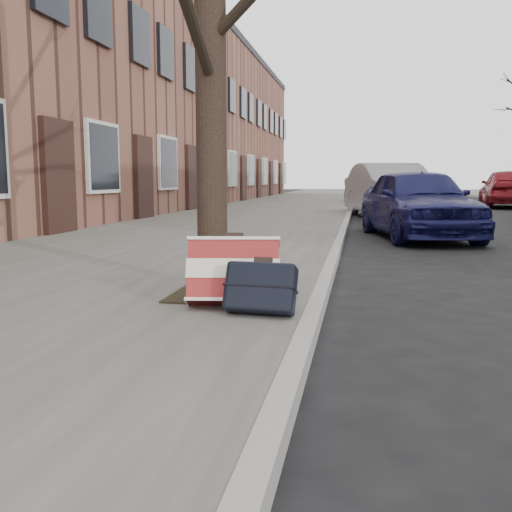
% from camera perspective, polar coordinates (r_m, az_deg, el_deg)
% --- Properties ---
extents(near_sidewalk, '(5.00, 70.00, 0.12)m').
position_cam_1_polar(near_sidewalk, '(18.51, 1.79, 4.58)').
color(near_sidewalk, slate).
rests_on(near_sidewalk, ground).
extents(house_near, '(6.80, 40.00, 7.00)m').
position_cam_1_polar(house_near, '(21.27, -14.15, 14.04)').
color(house_near, brown).
rests_on(house_near, ground).
extents(dirt_patch, '(0.85, 0.85, 0.02)m').
position_cam_1_polar(dirt_patch, '(4.69, -3.01, -3.77)').
color(dirt_patch, black).
rests_on(dirt_patch, near_sidewalk).
extents(suitcase_red, '(0.72, 0.46, 0.51)m').
position_cam_1_polar(suitcase_red, '(4.21, -2.25, -1.62)').
color(suitcase_red, maroon).
rests_on(suitcase_red, near_sidewalk).
extents(suitcase_navy, '(0.52, 0.33, 0.39)m').
position_cam_1_polar(suitcase_navy, '(3.96, 0.46, -3.14)').
color(suitcase_navy, black).
rests_on(suitcase_navy, near_sidewalk).
extents(car_near_front, '(2.23, 4.01, 1.29)m').
position_cam_1_polar(car_near_front, '(10.71, 15.87, 5.18)').
color(car_near_front, '#141448').
rests_on(car_near_front, ground).
extents(car_near_mid, '(2.66, 4.81, 1.50)m').
position_cam_1_polar(car_near_mid, '(15.99, 13.31, 6.37)').
color(car_near_mid, '#989A9F').
rests_on(car_near_mid, ground).
extents(car_near_back, '(2.23, 4.75, 1.31)m').
position_cam_1_polar(car_near_back, '(25.01, 12.05, 6.58)').
color(car_near_back, '#3E3D42').
rests_on(car_near_back, ground).
extents(car_far_back, '(2.19, 4.49, 1.48)m').
position_cam_1_polar(car_far_back, '(23.72, 23.82, 6.25)').
color(car_far_back, maroon).
rests_on(car_far_back, ground).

